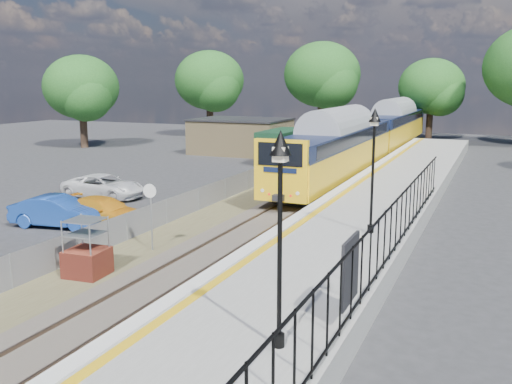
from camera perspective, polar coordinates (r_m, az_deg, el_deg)
The scene contains 16 objects.
ground at distance 18.52m, azimuth -9.40°, elevation -9.48°, with size 120.00×120.00×0.00m, color #2D2D30.
track_bed at distance 26.93m, azimuth 0.87°, elevation -2.59°, with size 5.90×80.00×0.29m.
platform at distance 23.90m, azimuth 9.75°, elevation -3.64°, with size 5.00×70.00×0.90m, color gray.
platform_edge at distance 24.34m, azimuth 5.06°, elevation -2.15°, with size 0.90×70.00×0.01m.
victorian_lamp_south at distance 11.46m, azimuth 2.43°, elevation 0.22°, with size 0.44×0.44×4.60m.
victorian_lamp_north at distance 21.06m, azimuth 11.71°, elevation 4.97°, with size 0.44×0.44×4.60m.
palisade_fence at distance 17.63m, azimuth 12.87°, elevation -4.39°, with size 0.12×26.00×2.00m.
wire_fence at distance 30.42m, azimuth -3.95°, elevation -0.05°, with size 0.06×52.00×1.20m.
outbuilding at distance 50.32m, azimuth -0.75°, elevation 5.45°, with size 10.80×10.10×3.12m.
tree_line at distance 57.10m, azimuth 15.42°, elevation 10.84°, with size 56.80×43.80×11.88m.
train at distance 46.60m, azimuth 11.50°, elevation 5.79°, with size 2.82×40.83×3.51m.
brick_plinth at distance 19.79m, azimuth -16.59°, elevation -5.49°, with size 1.34×1.34×2.01m.
speed_sign at distance 21.94m, azimuth -10.50°, elevation -1.40°, with size 0.53×0.13×2.65m.
car_blue at distance 26.99m, azimuth -19.17°, elevation -1.85°, with size 1.49×4.28×1.41m, color #19419A.
car_yellow at distance 26.81m, azimuth -14.96°, elevation -1.87°, with size 1.75×4.30×1.25m, color orange.
car_white at distance 32.93m, azimuth -14.96°, elevation 0.55°, with size 2.17×4.71×1.31m, color white.
Camera 1 is at (9.50, -14.52, 6.45)m, focal length 40.00 mm.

